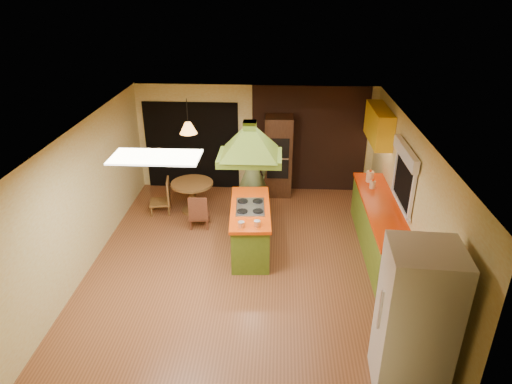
# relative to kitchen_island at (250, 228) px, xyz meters

# --- Properties ---
(ground) EXTENTS (6.50, 6.50, 0.00)m
(ground) POSITION_rel_kitchen_island_xyz_m (-0.06, -0.47, -0.45)
(ground) COLOR brown
(ground) RESTS_ON ground
(room_walls) EXTENTS (5.50, 6.50, 6.50)m
(room_walls) POSITION_rel_kitchen_island_xyz_m (-0.06, -0.47, 0.80)
(room_walls) COLOR beige
(room_walls) RESTS_ON ground
(ceiling_plane) EXTENTS (6.50, 6.50, 0.00)m
(ceiling_plane) POSITION_rel_kitchen_island_xyz_m (-0.06, -0.47, 2.05)
(ceiling_plane) COLOR silver
(ceiling_plane) RESTS_ON room_walls
(brick_panel) EXTENTS (2.64, 0.03, 2.50)m
(brick_panel) POSITION_rel_kitchen_island_xyz_m (1.19, 2.76, 0.80)
(brick_panel) COLOR #381E14
(brick_panel) RESTS_ON ground
(nook_opening) EXTENTS (2.20, 0.03, 2.10)m
(nook_opening) POSITION_rel_kitchen_island_xyz_m (-1.56, 2.76, 0.60)
(nook_opening) COLOR black
(nook_opening) RESTS_ON ground
(right_counter) EXTENTS (0.62, 3.05, 0.92)m
(right_counter) POSITION_rel_kitchen_island_xyz_m (2.39, 0.13, 0.01)
(right_counter) COLOR olive
(right_counter) RESTS_ON ground
(upper_cabinets) EXTENTS (0.34, 1.40, 0.70)m
(upper_cabinets) POSITION_rel_kitchen_island_xyz_m (2.51, 1.73, 1.50)
(upper_cabinets) COLOR yellow
(upper_cabinets) RESTS_ON room_walls
(window_right) EXTENTS (0.12, 1.35, 1.06)m
(window_right) POSITION_rel_kitchen_island_xyz_m (2.64, -0.07, 1.32)
(window_right) COLOR black
(window_right) RESTS_ON room_walls
(fluor_panel) EXTENTS (1.20, 0.60, 0.03)m
(fluor_panel) POSITION_rel_kitchen_island_xyz_m (-1.16, -1.67, 2.03)
(fluor_panel) COLOR white
(fluor_panel) RESTS_ON ceiling_plane
(kitchen_island) EXTENTS (0.82, 1.81, 0.90)m
(kitchen_island) POSITION_rel_kitchen_island_xyz_m (0.00, 0.00, 0.00)
(kitchen_island) COLOR #54701C
(kitchen_island) RESTS_ON ground
(range_hood) EXTENTS (1.10, 0.79, 0.80)m
(range_hood) POSITION_rel_kitchen_island_xyz_m (-0.00, 0.00, 1.80)
(range_hood) COLOR #4F681A
(range_hood) RESTS_ON ceiling_plane
(man) EXTENTS (0.83, 0.68, 1.94)m
(man) POSITION_rel_kitchen_island_xyz_m (-0.05, 1.23, 0.52)
(man) COLOR #434E29
(man) RESTS_ON ground
(refrigerator) EXTENTS (0.86, 0.82, 2.00)m
(refrigerator) POSITION_rel_kitchen_island_xyz_m (2.16, -3.03, 0.55)
(refrigerator) COLOR silver
(refrigerator) RESTS_ON ground
(wall_oven) EXTENTS (0.64, 0.62, 1.88)m
(wall_oven) POSITION_rel_kitchen_island_xyz_m (0.48, 2.47, 0.49)
(wall_oven) COLOR #452716
(wall_oven) RESTS_ON ground
(dining_table) EXTENTS (0.91, 0.91, 0.68)m
(dining_table) POSITION_rel_kitchen_island_xyz_m (-1.35, 1.47, 0.03)
(dining_table) COLOR brown
(dining_table) RESTS_ON ground
(chair_left) EXTENTS (0.49, 0.49, 0.78)m
(chair_left) POSITION_rel_kitchen_island_xyz_m (-2.05, 1.37, -0.06)
(chair_left) COLOR brown
(chair_left) RESTS_ON ground
(chair_near) EXTENTS (0.43, 0.43, 0.73)m
(chair_near) POSITION_rel_kitchen_island_xyz_m (-1.10, 0.82, -0.08)
(chair_near) COLOR brown
(chair_near) RESTS_ON ground
(pendant_lamp) EXTENTS (0.41, 0.41, 0.23)m
(pendant_lamp) POSITION_rel_kitchen_island_xyz_m (-1.35, 1.47, 1.45)
(pendant_lamp) COLOR #FF9E3F
(pendant_lamp) RESTS_ON ceiling_plane
(canister_large) EXTENTS (0.19, 0.19, 0.22)m
(canister_large) POSITION_rel_kitchen_island_xyz_m (2.34, 1.20, 0.58)
(canister_large) COLOR beige
(canister_large) RESTS_ON right_counter
(canister_medium) EXTENTS (0.16, 0.16, 0.21)m
(canister_medium) POSITION_rel_kitchen_island_xyz_m (2.34, 1.20, 0.57)
(canister_medium) COLOR #FFEDCD
(canister_medium) RESTS_ON right_counter
(canister_small) EXTENTS (0.13, 0.13, 0.15)m
(canister_small) POSITION_rel_kitchen_island_xyz_m (2.34, 0.88, 0.55)
(canister_small) COLOR #F0E2C1
(canister_small) RESTS_ON right_counter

